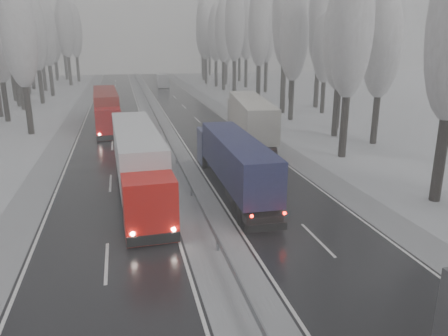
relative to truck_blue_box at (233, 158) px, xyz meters
name	(u,v)px	position (x,y,z in m)	size (l,w,h in m)	color
carriageway_right	(232,154)	(2.30, 9.34, -2.22)	(7.50, 200.00, 0.03)	black
carriageway_left	(112,161)	(-8.20, 9.34, -2.22)	(7.50, 200.00, 0.03)	black
median_slush	(173,158)	(-2.95, 9.34, -2.21)	(3.00, 200.00, 0.04)	#A6A8AE
shoulder_right	(284,151)	(7.25, 9.34, -2.21)	(2.40, 200.00, 0.04)	#A6A8AE
shoulder_left	(50,165)	(-13.15, 9.34, -2.21)	(2.40, 200.00, 0.04)	#A6A8AE
median_guardrail	(173,151)	(-2.95, 9.33, -1.63)	(0.12, 200.00, 0.76)	slate
tree_18	(351,30)	(11.56, 6.37, 8.47)	(3.60, 3.60, 16.58)	black
tree_19	(382,45)	(17.07, 10.37, 7.19)	(3.60, 3.60, 14.57)	black
tree_20	(341,37)	(14.95, 14.51, 7.91)	(3.60, 3.60, 15.71)	black
tree_21	(343,20)	(17.17, 18.51, 9.77)	(3.60, 3.60, 18.62)	black
tree_22	(294,37)	(14.07, 24.94, 8.01)	(3.60, 3.60, 15.86)	black
tree_23	(326,49)	(20.36, 28.94, 6.53)	(3.60, 3.60, 13.55)	black
tree_24	(286,14)	(14.95, 30.36, 10.96)	(3.60, 3.60, 20.49)	black
tree_25	(320,21)	(21.86, 34.36, 10.29)	(3.60, 3.60, 19.44)	black
tree_26	(260,25)	(14.61, 40.61, 9.87)	(3.60, 3.60, 18.78)	black
tree_27	(293,31)	(21.76, 44.61, 9.13)	(3.60, 3.60, 17.62)	black
tree_28	(235,24)	(13.39, 51.29, 10.41)	(3.60, 3.60, 19.62)	black
tree_29	(267,30)	(20.76, 55.29, 9.44)	(3.60, 3.60, 18.11)	black
tree_30	(223,32)	(13.61, 61.04, 9.29)	(3.60, 3.60, 17.86)	black
tree_31	(246,30)	(19.53, 65.04, 9.74)	(3.60, 3.60, 18.58)	black
tree_32	(216,34)	(13.68, 68.55, 8.95)	(3.60, 3.60, 17.33)	black
tree_33	(226,43)	(16.82, 72.55, 7.03)	(3.60, 3.60, 14.33)	black
tree_34	(206,33)	(12.78, 75.66, 9.14)	(3.60, 3.60, 17.63)	black
tree_35	(240,32)	(21.99, 79.66, 9.53)	(3.60, 3.60, 18.25)	black
tree_36	(203,27)	(14.09, 85.50, 10.79)	(3.60, 3.60, 20.23)	black
tree_37	(226,37)	(21.07, 89.50, 8.33)	(3.60, 3.60, 16.37)	black
tree_38	(202,34)	(15.78, 96.07, 9.36)	(3.60, 3.60, 17.97)	black
tree_39	(209,38)	(18.60, 100.07, 8.22)	(3.60, 3.60, 16.19)	black
tree_62	(19,35)	(-16.90, 23.07, 8.12)	(3.60, 3.60, 16.04)	black
tree_66	(15,40)	(-21.11, 41.69, 7.60)	(3.60, 3.60, 15.23)	black
tree_67	(10,32)	(-22.50, 45.69, 8.80)	(3.60, 3.60, 17.09)	black
tree_68	(35,34)	(-19.53, 48.45, 8.51)	(3.60, 3.60, 16.65)	black
tree_69	(6,23)	(-24.37, 52.45, 10.23)	(3.60, 3.60, 19.35)	black
tree_70	(46,33)	(-19.28, 58.53, 8.80)	(3.60, 3.60, 17.09)	black
tree_71	(21,24)	(-24.04, 62.53, 10.39)	(3.60, 3.60, 19.61)	black
tree_72	(40,41)	(-21.88, 67.88, 7.53)	(3.60, 3.60, 15.11)	black
tree_73	(28,34)	(-24.77, 71.88, 8.88)	(3.60, 3.60, 17.22)	black
tree_74	(65,27)	(-18.02, 78.67, 10.44)	(3.60, 3.60, 19.68)	black
tree_75	(25,30)	(-27.15, 82.67, 9.76)	(3.60, 3.60, 18.60)	black
tree_76	(75,31)	(-17.00, 88.06, 9.72)	(3.60, 3.60, 18.55)	black
tree_77	(53,43)	(-22.61, 92.06, 7.03)	(3.60, 3.60, 14.32)	black
tree_78	(62,29)	(-20.51, 94.65, 10.36)	(3.60, 3.60, 19.55)	black
tree_79	(53,36)	(-23.28, 98.65, 8.78)	(3.60, 3.60, 17.07)	black
truck_blue_box	(233,158)	(0.00, 0.00, 0.00)	(2.50, 14.95, 3.82)	navy
truck_cream_box	(249,116)	(5.23, 13.84, 0.36)	(5.04, 17.44, 4.44)	#A59F92
box_truck_distant	(163,80)	(1.99, 69.48, -0.74)	(2.89, 7.98, 2.93)	silver
truck_red_white	(138,158)	(-6.24, 0.42, 0.28)	(3.25, 16.88, 4.31)	red
truck_red_red	(106,107)	(-8.83, 24.90, 0.21)	(3.35, 16.44, 4.19)	#A2090A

